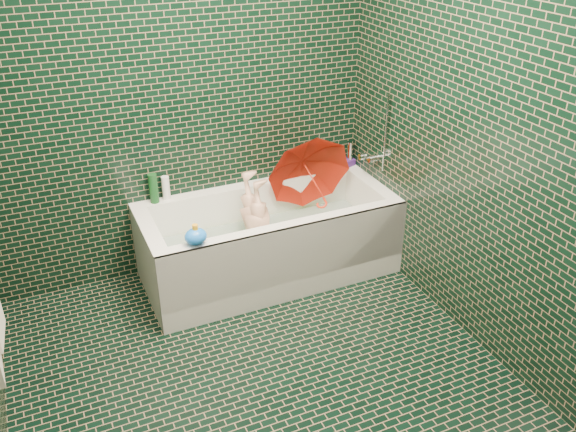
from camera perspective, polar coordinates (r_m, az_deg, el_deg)
name	(u,v)px	position (r m, az deg, el deg)	size (l,w,h in m)	color
floor	(265,386)	(3.46, -2.12, -15.62)	(2.80, 2.80, 0.00)	black
wall_back	(178,93)	(3.99, -10.27, 11.23)	(2.80, 2.80, 0.00)	black
wall_front	(459,384)	(1.73, 15.69, -14.87)	(2.80, 2.80, 0.00)	black
wall_right	(490,136)	(3.40, 18.37, 7.14)	(2.80, 2.80, 0.00)	black
bathtub	(270,248)	(4.20, -1.73, -2.97)	(1.70, 0.75, 0.55)	white
bath_mat	(269,253)	(4.25, -1.81, -3.50)	(1.35, 0.47, 0.01)	green
water	(268,235)	(4.17, -1.84, -1.82)	(1.48, 0.53, 0.00)	silver
faucet	(376,153)	(4.29, 8.24, 5.86)	(0.18, 0.19, 0.55)	silver
child	(260,235)	(4.15, -2.63, -1.81)	(0.32, 0.21, 0.88)	tan
umbrella	(314,182)	(4.21, 2.47, 3.24)	(0.58, 0.58, 0.51)	red
soap_bottle_a	(349,165)	(4.64, 5.69, 4.82)	(0.09, 0.09, 0.23)	white
soap_bottle_b	(351,167)	(4.61, 5.95, 4.61)	(0.10, 0.10, 0.21)	#411D6D
soap_bottle_c	(327,170)	(4.54, 3.66, 4.32)	(0.13, 0.13, 0.16)	#12421A
bottle_right_tall	(320,157)	(4.46, 3.03, 5.51)	(0.06, 0.06, 0.23)	#12421A
bottle_right_pump	(350,153)	(4.60, 5.79, 5.84)	(0.05, 0.05, 0.19)	silver
bottle_left_tall	(154,188)	(4.11, -12.47, 2.54)	(0.06, 0.06, 0.20)	#12421A
bottle_left_short	(166,188)	(4.15, -11.36, 2.59)	(0.05, 0.05, 0.16)	white
rubber_duck	(320,166)	(4.50, 2.97, 4.69)	(0.12, 0.09, 0.09)	#F8A719
bath_toy	(196,236)	(3.59, -8.62, -1.89)	(0.16, 0.14, 0.13)	#1B75F8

